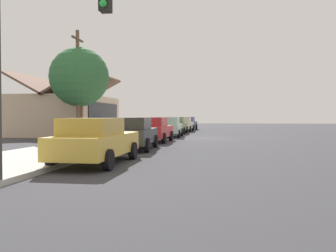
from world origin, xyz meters
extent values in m
plane|color=#38383D|center=(0.00, 0.00, 0.00)|extent=(120.00, 120.00, 0.00)
cube|color=#B2AFA8|center=(0.00, 5.60, 0.08)|extent=(60.00, 4.20, 0.16)
cube|color=gold|center=(-15.34, 2.73, 0.68)|extent=(4.84, 1.81, 0.70)
cube|color=gold|center=(-15.82, 2.74, 1.31)|extent=(2.33, 1.58, 0.56)
cylinder|color=black|center=(-13.83, 3.62, 0.33)|extent=(0.66, 0.22, 0.66)
cylinder|color=black|center=(-13.84, 1.83, 0.33)|extent=(0.66, 0.22, 0.66)
cylinder|color=black|center=(-16.83, 3.63, 0.33)|extent=(0.66, 0.22, 0.66)
cylinder|color=black|center=(-16.84, 1.85, 0.33)|extent=(0.66, 0.22, 0.66)
cube|color=#2D3035|center=(-9.89, 2.75, 0.68)|extent=(4.52, 1.89, 0.70)
cube|color=#27292D|center=(-10.34, 2.73, 1.31)|extent=(2.20, 1.59, 0.56)
cylinder|color=black|center=(-8.55, 3.66, 0.33)|extent=(0.67, 0.25, 0.66)
cylinder|color=black|center=(-8.48, 1.96, 0.33)|extent=(0.67, 0.25, 0.66)
cylinder|color=black|center=(-11.31, 3.54, 0.33)|extent=(0.67, 0.25, 0.66)
cylinder|color=black|center=(-11.23, 1.84, 0.33)|extent=(0.67, 0.25, 0.66)
cube|color=red|center=(-4.45, 2.84, 0.68)|extent=(4.55, 1.92, 0.70)
cube|color=#A9272B|center=(-4.90, 2.84, 1.31)|extent=(2.20, 1.66, 0.56)
cylinder|color=black|center=(-3.03, 3.74, 0.33)|extent=(0.66, 0.23, 0.66)
cylinder|color=black|center=(-3.06, 1.89, 0.33)|extent=(0.66, 0.23, 0.66)
cylinder|color=black|center=(-5.84, 3.78, 0.33)|extent=(0.66, 0.23, 0.66)
cylinder|color=black|center=(-5.87, 1.93, 0.33)|extent=(0.66, 0.23, 0.66)
cube|color=#9ED1BC|center=(1.36, 2.66, 0.68)|extent=(4.43, 1.91, 0.70)
cube|color=#86B1A0|center=(0.92, 2.64, 1.31)|extent=(2.15, 1.62, 0.56)
cylinder|color=black|center=(2.68, 3.58, 0.33)|extent=(0.67, 0.24, 0.66)
cylinder|color=black|center=(2.74, 1.82, 0.33)|extent=(0.67, 0.24, 0.66)
cylinder|color=black|center=(-0.03, 3.50, 0.33)|extent=(0.67, 0.24, 0.66)
cylinder|color=black|center=(0.03, 1.73, 0.33)|extent=(0.67, 0.24, 0.66)
cube|color=olive|center=(7.02, 2.82, 0.68)|extent=(4.52, 1.76, 0.70)
cube|color=#61683C|center=(6.57, 2.81, 1.31)|extent=(2.18, 1.53, 0.56)
cylinder|color=black|center=(8.41, 3.69, 0.33)|extent=(0.66, 0.23, 0.66)
cylinder|color=black|center=(8.43, 1.97, 0.33)|extent=(0.66, 0.23, 0.66)
cylinder|color=black|center=(5.61, 3.66, 0.33)|extent=(0.66, 0.23, 0.66)
cylinder|color=black|center=(5.63, 1.94, 0.33)|extent=(0.66, 0.23, 0.66)
cube|color=silver|center=(12.05, 2.66, 0.68)|extent=(4.60, 1.90, 0.70)
cube|color=beige|center=(11.60, 2.68, 1.31)|extent=(2.23, 1.62, 0.56)
cylinder|color=black|center=(13.49, 3.50, 0.33)|extent=(0.67, 0.24, 0.66)
cylinder|color=black|center=(13.43, 1.74, 0.33)|extent=(0.67, 0.24, 0.66)
cylinder|color=black|center=(10.67, 3.59, 0.33)|extent=(0.67, 0.24, 0.66)
cylinder|color=black|center=(10.62, 1.82, 0.33)|extent=(0.67, 0.24, 0.66)
cube|color=navy|center=(17.71, 2.75, 0.68)|extent=(4.84, 2.05, 0.70)
cube|color=navy|center=(17.24, 2.77, 1.31)|extent=(2.35, 1.73, 0.56)
cylinder|color=black|center=(19.23, 3.62, 0.33)|extent=(0.67, 0.25, 0.66)
cylinder|color=black|center=(19.15, 1.77, 0.33)|extent=(0.67, 0.25, 0.66)
cylinder|color=black|center=(16.28, 3.74, 0.33)|extent=(0.67, 0.25, 0.66)
cylinder|color=black|center=(16.20, 1.89, 0.33)|extent=(0.67, 0.25, 0.66)
cube|color=#CCB293|center=(3.05, 12.00, 1.69)|extent=(9.39, 6.63, 3.38)
cube|color=black|center=(3.05, 8.65, 1.86)|extent=(7.51, 0.08, 1.89)
cube|color=brown|center=(3.05, 10.34, 4.26)|extent=(9.99, 3.61, 2.02)
cube|color=brown|center=(3.05, 13.66, 4.26)|extent=(9.99, 3.61, 2.02)
cylinder|color=brown|center=(-3.31, 8.29, 1.63)|extent=(0.44, 0.44, 3.26)
sphere|color=#2D6638|center=(-3.31, 8.29, 4.39)|extent=(4.10, 4.10, 4.10)
sphere|color=green|center=(-19.76, 1.00, 4.09)|extent=(0.16, 0.16, 0.16)
cylinder|color=brown|center=(-3.81, 8.20, 3.75)|extent=(0.24, 0.24, 7.50)
cube|color=brown|center=(-3.81, 8.20, 6.90)|extent=(1.80, 0.12, 0.12)
cylinder|color=red|center=(12.33, 4.20, 0.44)|extent=(0.22, 0.22, 0.55)
sphere|color=red|center=(12.33, 4.20, 0.78)|extent=(0.18, 0.18, 0.18)
camera|label=1|loc=(-27.39, -1.57, 1.64)|focal=38.85mm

